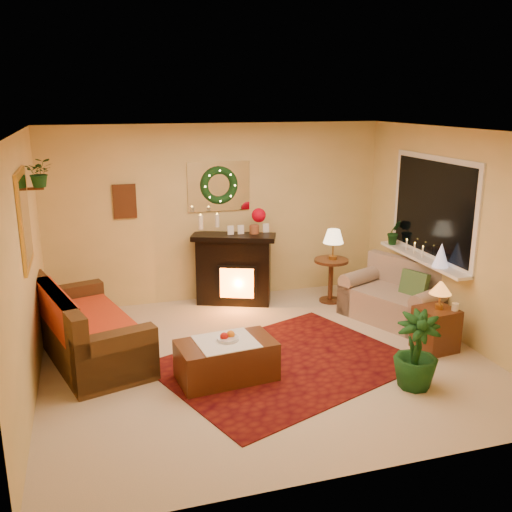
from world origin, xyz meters
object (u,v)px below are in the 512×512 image
object	(u,v)px
sofa	(89,322)
fireplace	(234,267)
side_table_round	(331,281)
loveseat	(396,291)
end_table_square	(436,329)
coffee_table	(226,361)

from	to	relation	value
sofa	fireplace	distance (m)	2.42
sofa	side_table_round	size ratio (longest dim) A/B	3.06
loveseat	side_table_round	bearing A→B (deg)	95.56
fireplace	end_table_square	bearing A→B (deg)	-28.07
loveseat	end_table_square	distance (m)	1.00
loveseat	fireplace	bearing A→B (deg)	122.10
sofa	side_table_round	world-z (taller)	sofa
fireplace	end_table_square	world-z (taller)	fireplace
fireplace	side_table_round	xyz separation A→B (m)	(1.39, -0.35, -0.22)
fireplace	loveseat	xyz separation A→B (m)	(1.93, -1.29, -0.13)
fireplace	coffee_table	size ratio (longest dim) A/B	1.03
loveseat	side_table_round	xyz separation A→B (m)	(-0.54, 0.94, -0.09)
sofa	coffee_table	distance (m)	1.74
fireplace	coffee_table	distance (m)	2.41
sofa	end_table_square	size ratio (longest dim) A/B	3.81
fireplace	end_table_square	distance (m)	2.99
end_table_square	fireplace	bearing A→B (deg)	130.01
sofa	side_table_round	distance (m)	3.58
end_table_square	coffee_table	xyz separation A→B (m)	(-2.59, -0.01, -0.06)
sofa	loveseat	world-z (taller)	sofa
end_table_square	coffee_table	bearing A→B (deg)	-179.79
fireplace	sofa	bearing A→B (deg)	-126.64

